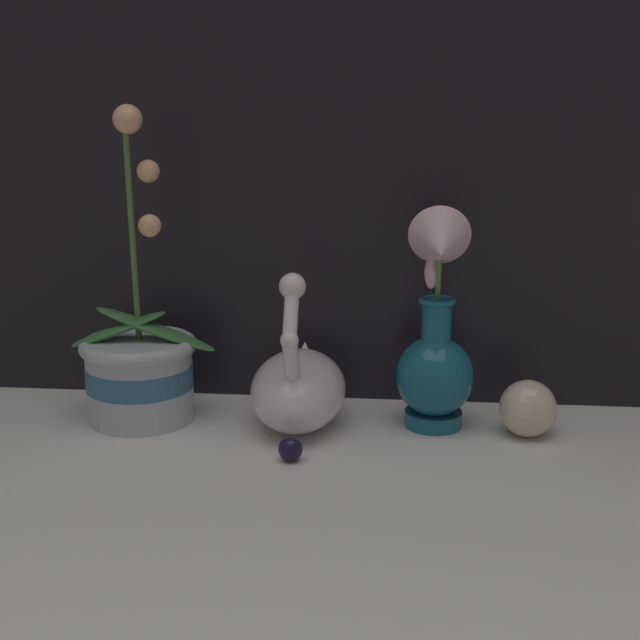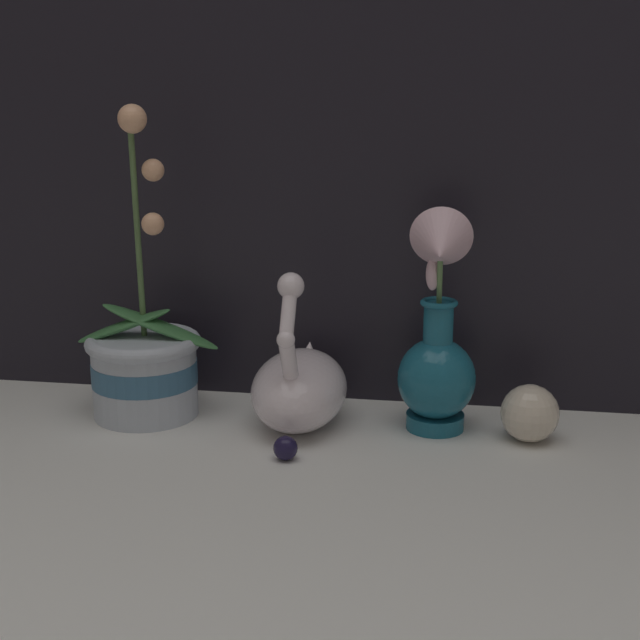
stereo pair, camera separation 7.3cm
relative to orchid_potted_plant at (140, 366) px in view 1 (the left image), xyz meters
name	(u,v)px [view 1 (the left image)]	position (x,y,z in m)	size (l,w,h in m)	color
ground_plane	(310,473)	(0.25, -0.16, -0.08)	(2.80, 2.80, 0.00)	silver
orchid_potted_plant	(140,366)	(0.00, 0.00, 0.00)	(0.20, 0.16, 0.42)	#B2BCCC
swan_figurine	(299,385)	(0.22, 0.00, -0.02)	(0.13, 0.21, 0.22)	white
blue_vase	(436,347)	(0.40, 0.00, 0.04)	(0.10, 0.12, 0.30)	#195B75
glass_sphere	(528,408)	(0.52, -0.01, -0.04)	(0.07, 0.07, 0.07)	beige
glass_bauble	(290,449)	(0.22, -0.12, -0.06)	(0.03, 0.03, 0.03)	#191433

